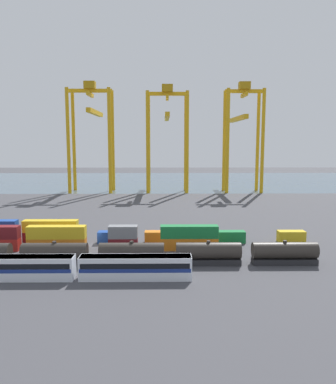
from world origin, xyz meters
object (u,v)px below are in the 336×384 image
at_px(passenger_train, 18,267).
at_px(gantry_crane_east, 242,127).
at_px(shipping_container_4, 57,244).
at_px(gantry_crane_central, 167,127).
at_px(freight_tank_row, 132,253).
at_px(gantry_crane_west, 92,126).

relative_size(passenger_train, gantry_crane_east, 1.19).
distance_m(shipping_container_4, gantry_crane_east, 116.81).
bearing_deg(gantry_crane_east, gantry_crane_central, 179.56).
height_order(passenger_train, gantry_crane_central, gantry_crane_central).
xyz_separation_m(freight_tank_row, gantry_crane_central, (7.68, 107.49, 26.72)).
xyz_separation_m(passenger_train, freight_tank_row, (18.21, 7.47, -0.01)).
xyz_separation_m(gantry_crane_central, gantry_crane_east, (33.91, -0.26, 0.08)).
bearing_deg(freight_tank_row, shipping_container_4, 149.47).
xyz_separation_m(shipping_container_4, gantry_crane_central, (24.15, 97.78, 27.56)).
distance_m(shipping_container_4, gantry_crane_central, 104.42).
xyz_separation_m(passenger_train, gantry_crane_east, (59.80, 114.69, 26.79)).
height_order(shipping_container_4, gantry_crane_central, gantry_crane_central).
distance_m(freight_tank_row, gantry_crane_central, 111.03).
distance_m(freight_tank_row, gantry_crane_east, 118.09).
bearing_deg(shipping_container_4, gantry_crane_central, 76.13).
bearing_deg(shipping_container_4, passenger_train, -95.80).
relative_size(freight_tank_row, shipping_container_4, 5.69).
bearing_deg(gantry_crane_west, shipping_container_4, -84.25).
bearing_deg(freight_tank_row, gantry_crane_central, 85.91).
bearing_deg(passenger_train, gantry_crane_east, 62.46).
relative_size(passenger_train, shipping_container_4, 4.75).
bearing_deg(passenger_train, gantry_crane_west, 94.02).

